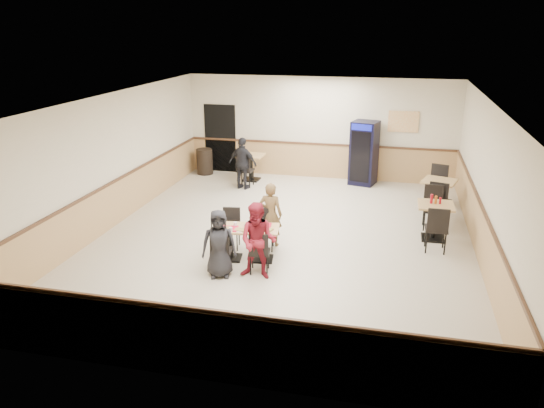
% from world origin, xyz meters
% --- Properties ---
extents(ground, '(10.00, 10.00, 0.00)m').
position_xyz_m(ground, '(0.00, 0.00, 0.00)').
color(ground, beige).
rests_on(ground, ground).
extents(room_shell, '(10.00, 10.00, 10.00)m').
position_xyz_m(room_shell, '(1.78, 2.55, 0.58)').
color(room_shell, silver).
rests_on(room_shell, ground).
extents(main_table, '(1.34, 0.81, 0.67)m').
position_xyz_m(main_table, '(-0.49, -1.23, 0.45)').
color(main_table, black).
rests_on(main_table, ground).
extents(main_chairs, '(1.32, 1.62, 0.85)m').
position_xyz_m(main_chairs, '(-0.54, -1.24, 0.43)').
color(main_chairs, black).
rests_on(main_chairs, ground).
extents(diner_woman_left, '(0.73, 0.58, 1.29)m').
position_xyz_m(diner_woman_left, '(-0.78, -2.05, 0.65)').
color(diner_woman_left, black).
rests_on(diner_woman_left, ground).
extents(diner_woman_right, '(0.71, 0.56, 1.44)m').
position_xyz_m(diner_woman_right, '(-0.07, -1.94, 0.72)').
color(diner_woman_right, maroon).
rests_on(diner_woman_right, ground).
extents(diner_man_opposite, '(0.51, 0.35, 1.37)m').
position_xyz_m(diner_man_opposite, '(-0.21, -0.42, 0.68)').
color(diner_man_opposite, brown).
rests_on(diner_man_opposite, ground).
extents(lone_diner, '(0.92, 0.55, 1.47)m').
position_xyz_m(lone_diner, '(-1.89, 3.32, 0.73)').
color(lone_diner, black).
rests_on(lone_diner, ground).
extents(tabletop_clutter, '(1.11, 0.66, 0.12)m').
position_xyz_m(tabletop_clutter, '(-0.53, -1.28, 0.70)').
color(tabletop_clutter, red).
rests_on(tabletop_clutter, main_table).
extents(side_table_near, '(0.75, 0.75, 0.80)m').
position_xyz_m(side_table_near, '(3.16, 0.70, 0.53)').
color(side_table_near, black).
rests_on(side_table_near, ground).
extents(side_table_near_chair_south, '(0.47, 0.47, 1.01)m').
position_xyz_m(side_table_near_chair_south, '(3.16, 0.06, 0.50)').
color(side_table_near_chair_south, black).
rests_on(side_table_near_chair_south, ground).
extents(side_table_near_chair_north, '(0.47, 0.47, 1.01)m').
position_xyz_m(side_table_near_chair_north, '(3.16, 1.33, 0.50)').
color(side_table_near_chair_north, black).
rests_on(side_table_near_chair_north, ground).
extents(side_table_far, '(0.95, 0.95, 0.82)m').
position_xyz_m(side_table_far, '(3.34, 2.53, 0.54)').
color(side_table_far, black).
rests_on(side_table_far, ground).
extents(side_table_far_chair_south, '(0.59, 0.59, 1.03)m').
position_xyz_m(side_table_far_chair_south, '(3.34, 1.88, 0.52)').
color(side_table_far_chair_south, black).
rests_on(side_table_far_chair_south, ground).
extents(side_table_far_chair_north, '(0.59, 0.59, 1.03)m').
position_xyz_m(side_table_far_chair_north, '(3.34, 3.18, 0.52)').
color(side_table_far_chair_north, black).
rests_on(side_table_far_chair_north, ground).
extents(condiment_caddy, '(0.23, 0.06, 0.20)m').
position_xyz_m(condiment_caddy, '(3.13, 0.75, 0.89)').
color(condiment_caddy, '#A30B18').
rests_on(condiment_caddy, side_table_near).
extents(back_table, '(0.76, 0.76, 0.78)m').
position_xyz_m(back_table, '(-1.89, 4.20, 0.52)').
color(back_table, black).
rests_on(back_table, ground).
extents(back_table_chair_lone, '(0.48, 0.48, 0.98)m').
position_xyz_m(back_table_chair_lone, '(-1.89, 3.58, 0.49)').
color(back_table_chair_lone, black).
rests_on(back_table_chair_lone, ground).
extents(pepsi_cooler, '(0.84, 0.84, 1.83)m').
position_xyz_m(pepsi_cooler, '(1.37, 4.59, 0.92)').
color(pepsi_cooler, black).
rests_on(pepsi_cooler, ground).
extents(trash_bin, '(0.50, 0.50, 0.78)m').
position_xyz_m(trash_bin, '(-3.48, 4.55, 0.39)').
color(trash_bin, black).
rests_on(trash_bin, ground).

